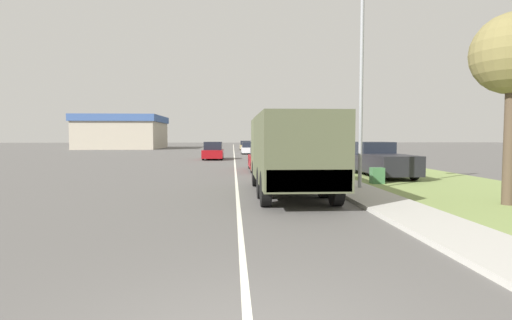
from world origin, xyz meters
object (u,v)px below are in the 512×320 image
(pickup_truck, at_px, (381,160))
(lamp_post, at_px, (356,70))
(car_nearest_ahead, at_px, (264,159))
(car_second_ahead, at_px, (213,152))
(military_truck, at_px, (290,149))
(car_third_ahead, at_px, (249,148))
(car_fourth_ahead, at_px, (246,146))

(pickup_truck, relative_size, lamp_post, 0.69)
(car_nearest_ahead, relative_size, pickup_truck, 0.92)
(car_second_ahead, bearing_deg, pickup_truck, -59.30)
(car_nearest_ahead, bearing_deg, lamp_post, -73.26)
(lamp_post, bearing_deg, military_truck, -160.04)
(military_truck, bearing_deg, lamp_post, 19.96)
(military_truck, bearing_deg, pickup_truck, 47.62)
(pickup_truck, bearing_deg, lamp_post, -119.83)
(car_second_ahead, distance_m, pickup_truck, 18.65)
(car_nearest_ahead, relative_size, lamp_post, 0.64)
(car_third_ahead, height_order, pickup_truck, pickup_truck)
(lamp_post, bearing_deg, car_third_ahead, 94.77)
(car_fourth_ahead, bearing_deg, military_truck, -89.91)
(military_truck, relative_size, car_fourth_ahead, 1.80)
(car_fourth_ahead, height_order, lamp_post, lamp_post)
(car_third_ahead, bearing_deg, car_nearest_ahead, -90.12)
(car_nearest_ahead, height_order, car_third_ahead, car_nearest_ahead)
(car_third_ahead, relative_size, pickup_truck, 0.90)
(military_truck, xyz_separation_m, car_fourth_ahead, (-0.07, 47.11, -0.99))
(car_second_ahead, xyz_separation_m, pickup_truck, (9.52, -16.04, 0.13))
(car_nearest_ahead, bearing_deg, car_third_ahead, 89.88)
(car_nearest_ahead, height_order, car_second_ahead, car_nearest_ahead)
(car_third_ahead, relative_size, lamp_post, 0.62)
(car_second_ahead, relative_size, car_third_ahead, 0.90)
(lamp_post, bearing_deg, car_nearest_ahead, 106.74)
(car_third_ahead, bearing_deg, car_second_ahead, -108.29)
(military_truck, distance_m, car_second_ahead, 22.63)
(pickup_truck, xyz_separation_m, lamp_post, (-3.02, -5.27, 3.78))
(military_truck, relative_size, pickup_truck, 1.40)
(car_nearest_ahead, bearing_deg, car_fourth_ahead, 89.95)
(pickup_truck, bearing_deg, car_second_ahead, 120.70)
(car_nearest_ahead, xyz_separation_m, pickup_truck, (5.80, -3.96, 0.12))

